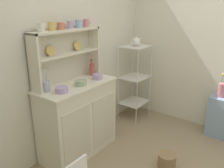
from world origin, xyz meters
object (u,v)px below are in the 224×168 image
bakers_rack (135,75)px  jam_bottle (92,69)px  floor_basket (167,161)px  bowl_mixing_large (62,90)px  cup_cream_0 (41,27)px  hutch_shelf_unit (65,51)px  utensil_jar (46,86)px  flower_vase (222,89)px  porcelain_teapot (136,42)px  hutch_cabinet (78,118)px

bakers_rack → jam_bottle: 0.92m
bakers_rack → floor_basket: size_ratio=5.80×
bowl_mixing_large → jam_bottle: jam_bottle is taller
cup_cream_0 → jam_bottle: 0.90m
bakers_rack → hutch_shelf_unit: bearing=171.2°
utensil_jar → flower_vase: 2.29m
cup_cream_0 → porcelain_teapot: 1.60m
jam_bottle → hutch_cabinet: bearing=-166.7°
bowl_mixing_large → porcelain_teapot: size_ratio=0.61×
cup_cream_0 → flower_vase: bearing=-37.7°
hutch_cabinet → bakers_rack: bearing=-1.4°
cup_cream_0 → jam_bottle: bearing=-3.0°
hutch_shelf_unit → cup_cream_0: cup_cream_0 is taller
hutch_shelf_unit → jam_bottle: bearing=-11.7°
porcelain_teapot → hutch_shelf_unit: bearing=171.2°
bowl_mixing_large → porcelain_teapot: bearing=1.6°
hutch_cabinet → floor_basket: 1.14m
cup_cream_0 → utensil_jar: size_ratio=0.38×
flower_vase → floor_basket: bearing=167.1°
cup_cream_0 → porcelain_teapot: (1.57, -0.15, -0.31)m
bowl_mixing_large → utensil_jar: bearing=116.9°
porcelain_teapot → flower_vase: 1.37m
utensil_jar → porcelain_teapot: bearing=-3.9°
hutch_cabinet → utensil_jar: bearing=167.9°
hutch_cabinet → floor_basket: size_ratio=4.91×
porcelain_teapot → utensil_jar: bearing=176.1°
floor_basket → porcelain_teapot: size_ratio=0.91×
hutch_shelf_unit → utensil_jar: 0.48m
cup_cream_0 → jam_bottle: cup_cream_0 is taller
jam_bottle → utensil_jar: size_ratio=0.87×
hutch_cabinet → bowl_mixing_large: bowl_mixing_large is taller
hutch_shelf_unit → bowl_mixing_large: 0.50m
bowl_mixing_large → utensil_jar: size_ratio=0.56×
utensil_jar → porcelain_teapot: 1.64m
hutch_cabinet → porcelain_teapot: porcelain_teapot is taller
jam_bottle → utensil_jar: utensil_jar is taller
hutch_shelf_unit → cup_cream_0: 0.44m
bakers_rack → flower_vase: 1.25m
jam_bottle → bakers_rack: bearing=-7.5°
hutch_cabinet → flower_vase: size_ratio=3.01×
jam_bottle → porcelain_teapot: (0.88, -0.12, 0.26)m
hutch_shelf_unit → cup_cream_0: size_ratio=9.98×
porcelain_teapot → hutch_cabinet: bearing=178.6°
hutch_cabinet → flower_vase: bearing=-40.7°
hutch_cabinet → utensil_jar: 0.62m
bakers_rack → porcelain_teapot: porcelain_teapot is taller
utensil_jar → floor_basket: bearing=-56.0°
floor_basket → utensil_jar: 1.58m
hutch_cabinet → floor_basket: (0.37, -1.01, -0.38)m
hutch_shelf_unit → cup_cream_0: (-0.32, -0.04, 0.29)m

